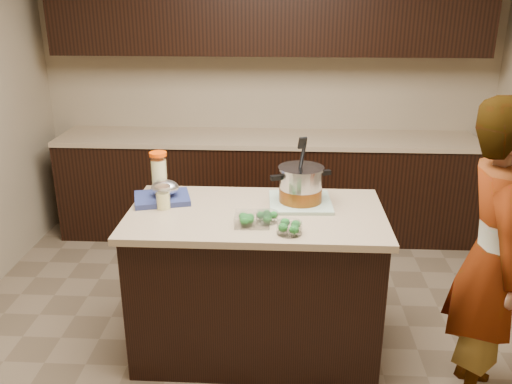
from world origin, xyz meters
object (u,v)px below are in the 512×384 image
at_px(person, 493,260).
at_px(stock_pot, 301,187).
at_px(island, 256,281).
at_px(lemonade_pitcher, 159,174).

bearing_deg(person, stock_pot, 70.04).
relative_size(island, lemonade_pitcher, 5.69).
distance_m(island, lemonade_pitcher, 0.88).
xyz_separation_m(island, person, (1.20, -0.37, 0.37)).
height_order(stock_pot, lemonade_pitcher, stock_pot).
height_order(island, stock_pot, stock_pot).
bearing_deg(person, island, 81.01).
bearing_deg(stock_pot, person, -48.76).
bearing_deg(island, lemonade_pitcher, 155.52).
bearing_deg(island, person, -17.10).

